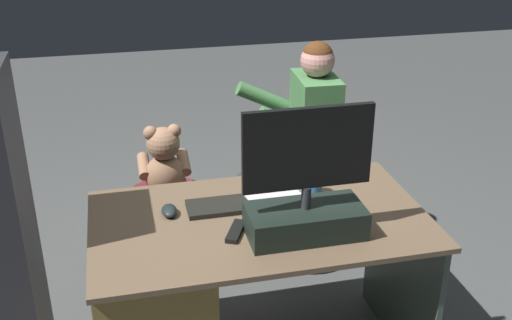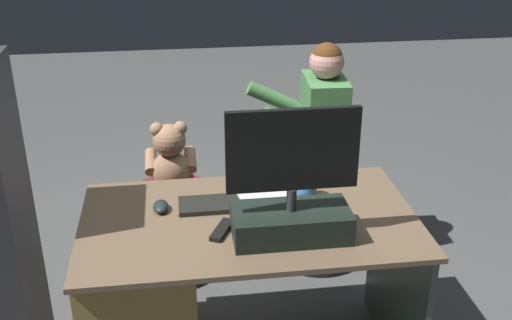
{
  "view_description": "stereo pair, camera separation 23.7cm",
  "coord_description": "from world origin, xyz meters",
  "px_view_note": "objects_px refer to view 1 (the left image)",
  "views": [
    {
      "loc": [
        0.49,
        2.4,
        1.93
      ],
      "look_at": [
        -0.09,
        -0.06,
        0.76
      ],
      "focal_mm": 43.82,
      "sensor_mm": 36.0,
      "label": 1
    },
    {
      "loc": [
        0.26,
        2.44,
        1.93
      ],
      "look_at": [
        -0.09,
        -0.06,
        0.76
      ],
      "focal_mm": 43.82,
      "sensor_mm": 36.0,
      "label": 2
    }
  ],
  "objects_px": {
    "monitor": "(306,201)",
    "person": "(300,137)",
    "teddy_bear": "(164,163)",
    "cup": "(313,185)",
    "office_chair_teddy": "(169,226)",
    "computer_mouse": "(169,211)",
    "keyboard": "(240,204)",
    "desk": "(176,302)",
    "tv_remote": "(236,231)",
    "visitor_chair": "(311,209)"
  },
  "relations": [
    {
      "from": "keyboard",
      "to": "computer_mouse",
      "type": "xyz_separation_m",
      "value": [
        0.28,
        0.0,
        0.01
      ]
    },
    {
      "from": "person",
      "to": "monitor",
      "type": "bearing_deg",
      "value": 74.14
    },
    {
      "from": "office_chair_teddy",
      "to": "cup",
      "type": "bearing_deg",
      "value": 131.07
    },
    {
      "from": "monitor",
      "to": "person",
      "type": "height_order",
      "value": "monitor"
    },
    {
      "from": "teddy_bear",
      "to": "visitor_chair",
      "type": "bearing_deg",
      "value": -177.84
    },
    {
      "from": "desk",
      "to": "monitor",
      "type": "height_order",
      "value": "monitor"
    },
    {
      "from": "monitor",
      "to": "teddy_bear",
      "type": "bearing_deg",
      "value": -65.26
    },
    {
      "from": "computer_mouse",
      "to": "cup",
      "type": "distance_m",
      "value": 0.59
    },
    {
      "from": "visitor_chair",
      "to": "desk",
      "type": "bearing_deg",
      "value": 44.44
    },
    {
      "from": "computer_mouse",
      "to": "cup",
      "type": "bearing_deg",
      "value": -177.0
    },
    {
      "from": "computer_mouse",
      "to": "visitor_chair",
      "type": "xyz_separation_m",
      "value": [
        -0.82,
        -0.71,
        -0.48
      ]
    },
    {
      "from": "tv_remote",
      "to": "visitor_chair",
      "type": "bearing_deg",
      "value": -98.21
    },
    {
      "from": "monitor",
      "to": "keyboard",
      "type": "height_order",
      "value": "monitor"
    },
    {
      "from": "keyboard",
      "to": "office_chair_teddy",
      "type": "height_order",
      "value": "keyboard"
    },
    {
      "from": "monitor",
      "to": "teddy_bear",
      "type": "height_order",
      "value": "monitor"
    },
    {
      "from": "monitor",
      "to": "keyboard",
      "type": "relative_size",
      "value": 1.17
    },
    {
      "from": "cup",
      "to": "keyboard",
      "type": "bearing_deg",
      "value": 5.18
    },
    {
      "from": "keyboard",
      "to": "person",
      "type": "bearing_deg",
      "value": -123.48
    },
    {
      "from": "tv_remote",
      "to": "teddy_bear",
      "type": "relative_size",
      "value": 0.41
    },
    {
      "from": "visitor_chair",
      "to": "person",
      "type": "relative_size",
      "value": 0.43
    },
    {
      "from": "office_chair_teddy",
      "to": "visitor_chair",
      "type": "height_order",
      "value": "same"
    },
    {
      "from": "monitor",
      "to": "person",
      "type": "distance_m",
      "value": 1.01
    },
    {
      "from": "tv_remote",
      "to": "visitor_chair",
      "type": "height_order",
      "value": "tv_remote"
    },
    {
      "from": "monitor",
      "to": "tv_remote",
      "type": "xyz_separation_m",
      "value": [
        0.25,
        -0.06,
        -0.13
      ]
    },
    {
      "from": "desk",
      "to": "tv_remote",
      "type": "bearing_deg",
      "value": 157.99
    },
    {
      "from": "keyboard",
      "to": "office_chair_teddy",
      "type": "relative_size",
      "value": 0.9
    },
    {
      "from": "desk",
      "to": "person",
      "type": "xyz_separation_m",
      "value": [
        -0.75,
        -0.81,
        0.31
      ]
    },
    {
      "from": "teddy_bear",
      "to": "person",
      "type": "distance_m",
      "value": 0.71
    },
    {
      "from": "desk",
      "to": "office_chair_teddy",
      "type": "bearing_deg",
      "value": -93.24
    },
    {
      "from": "cup",
      "to": "office_chair_teddy",
      "type": "distance_m",
      "value": 0.97
    },
    {
      "from": "visitor_chair",
      "to": "person",
      "type": "distance_m",
      "value": 0.44
    },
    {
      "from": "keyboard",
      "to": "visitor_chair",
      "type": "distance_m",
      "value": 1.01
    },
    {
      "from": "keyboard",
      "to": "office_chair_teddy",
      "type": "xyz_separation_m",
      "value": [
        0.24,
        -0.66,
        -0.45
      ]
    },
    {
      "from": "monitor",
      "to": "office_chair_teddy",
      "type": "relative_size",
      "value": 1.06
    },
    {
      "from": "monitor",
      "to": "visitor_chair",
      "type": "distance_m",
      "value": 1.19
    },
    {
      "from": "cup",
      "to": "office_chair_teddy",
      "type": "bearing_deg",
      "value": -48.93
    },
    {
      "from": "desk",
      "to": "cup",
      "type": "relative_size",
      "value": 15.0
    },
    {
      "from": "desk",
      "to": "cup",
      "type": "distance_m",
      "value": 0.72
    },
    {
      "from": "desk",
      "to": "person",
      "type": "bearing_deg",
      "value": -132.77
    },
    {
      "from": "cup",
      "to": "office_chair_teddy",
      "type": "relative_size",
      "value": 0.18
    },
    {
      "from": "keyboard",
      "to": "teddy_bear",
      "type": "bearing_deg",
      "value": -70.49
    },
    {
      "from": "person",
      "to": "keyboard",
      "type": "bearing_deg",
      "value": 56.52
    },
    {
      "from": "desk",
      "to": "keyboard",
      "type": "bearing_deg",
      "value": -159.44
    },
    {
      "from": "monitor",
      "to": "cup",
      "type": "distance_m",
      "value": 0.33
    },
    {
      "from": "computer_mouse",
      "to": "tv_remote",
      "type": "relative_size",
      "value": 0.64
    },
    {
      "from": "person",
      "to": "computer_mouse",
      "type": "bearing_deg",
      "value": 43.42
    },
    {
      "from": "office_chair_teddy",
      "to": "visitor_chair",
      "type": "relative_size",
      "value": 0.91
    },
    {
      "from": "cup",
      "to": "person",
      "type": "relative_size",
      "value": 0.07
    },
    {
      "from": "monitor",
      "to": "teddy_bear",
      "type": "xyz_separation_m",
      "value": [
        0.43,
        -0.93,
        -0.22
      ]
    },
    {
      "from": "keyboard",
      "to": "computer_mouse",
      "type": "height_order",
      "value": "computer_mouse"
    }
  ]
}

